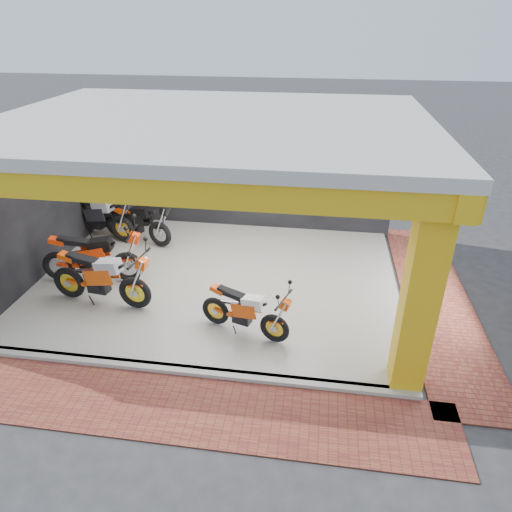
# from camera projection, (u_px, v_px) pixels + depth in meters

# --- Properties ---
(ground) EXTENTS (80.00, 80.00, 0.00)m
(ground) POSITION_uv_depth(u_px,v_px,m) (195.00, 336.00, 8.71)
(ground) COLOR #2D2D30
(ground) RESTS_ON ground
(showroom_floor) EXTENTS (8.00, 6.00, 0.10)m
(showroom_floor) POSITION_uv_depth(u_px,v_px,m) (218.00, 280.00, 10.44)
(showroom_floor) COLOR beige
(showroom_floor) RESTS_ON ground
(showroom_ceiling) EXTENTS (8.40, 6.40, 0.20)m
(showroom_ceiling) POSITION_uv_depth(u_px,v_px,m) (211.00, 122.00, 8.77)
(showroom_ceiling) COLOR beige
(showroom_ceiling) RESTS_ON corner_column
(back_wall) EXTENTS (8.20, 0.20, 3.50)m
(back_wall) POSITION_uv_depth(u_px,v_px,m) (241.00, 168.00, 12.35)
(back_wall) COLOR black
(back_wall) RESTS_ON ground
(left_wall) EXTENTS (0.20, 6.20, 3.50)m
(left_wall) POSITION_uv_depth(u_px,v_px,m) (36.00, 201.00, 10.17)
(left_wall) COLOR black
(left_wall) RESTS_ON ground
(corner_column) EXTENTS (0.50, 0.50, 3.50)m
(corner_column) POSITION_uv_depth(u_px,v_px,m) (420.00, 295.00, 6.76)
(corner_column) COLOR gold
(corner_column) RESTS_ON ground
(header_beam_front) EXTENTS (8.40, 0.30, 0.40)m
(header_beam_front) POSITION_uv_depth(u_px,v_px,m) (162.00, 189.00, 6.29)
(header_beam_front) COLOR gold
(header_beam_front) RESTS_ON corner_column
(header_beam_right) EXTENTS (0.30, 6.40, 0.40)m
(header_beam_right) POSITION_uv_depth(u_px,v_px,m) (423.00, 145.00, 8.40)
(header_beam_right) COLOR gold
(header_beam_right) RESTS_ON corner_column
(floor_kerb) EXTENTS (8.00, 0.20, 0.10)m
(floor_kerb) POSITION_uv_depth(u_px,v_px,m) (180.00, 370.00, 7.80)
(floor_kerb) COLOR beige
(floor_kerb) RESTS_ON ground
(paver_front) EXTENTS (9.00, 1.40, 0.03)m
(paver_front) POSITION_uv_depth(u_px,v_px,m) (165.00, 406.00, 7.14)
(paver_front) COLOR brown
(paver_front) RESTS_ON ground
(paver_right) EXTENTS (1.40, 7.00, 0.03)m
(paver_right) POSITION_uv_depth(u_px,v_px,m) (436.00, 298.00, 9.84)
(paver_right) COLOR brown
(paver_right) RESTS_ON ground
(moto_hero) EXTENTS (2.04, 1.26, 1.17)m
(moto_hero) POSITION_uv_depth(u_px,v_px,m) (275.00, 316.00, 8.12)
(moto_hero) COLOR #DF4509
(moto_hero) RESTS_ON showroom_floor
(moto_row_a) EXTENTS (2.44, 1.14, 1.44)m
(moto_row_a) POSITION_uv_depth(u_px,v_px,m) (133.00, 278.00, 9.01)
(moto_row_a) COLOR #E94A09
(moto_row_a) RESTS_ON showroom_floor
(moto_row_b) EXTENTS (2.46, 1.18, 1.45)m
(moto_row_b) POSITION_uv_depth(u_px,v_px,m) (125.00, 253.00, 9.96)
(moto_row_b) COLOR #FF390A
(moto_row_b) RESTS_ON showroom_floor
(moto_row_c) EXTENTS (1.95, 0.91, 1.15)m
(moto_row_c) POSITION_uv_depth(u_px,v_px,m) (143.00, 207.00, 12.69)
(moto_row_c) COLOR #FF4A0A
(moto_row_c) RESTS_ON showroom_floor
(moto_row_d) EXTENTS (2.41, 1.48, 1.38)m
(moto_row_d) POSITION_uv_depth(u_px,v_px,m) (159.00, 222.00, 11.51)
(moto_row_d) COLOR black
(moto_row_d) RESTS_ON showroom_floor
(moto_row_e) EXTENTS (2.54, 1.39, 1.47)m
(moto_row_e) POSITION_uv_depth(u_px,v_px,m) (121.00, 216.00, 11.73)
(moto_row_e) COLOR black
(moto_row_e) RESTS_ON showroom_floor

